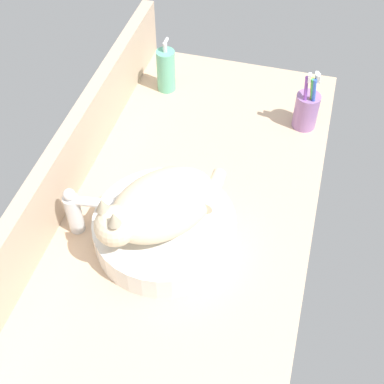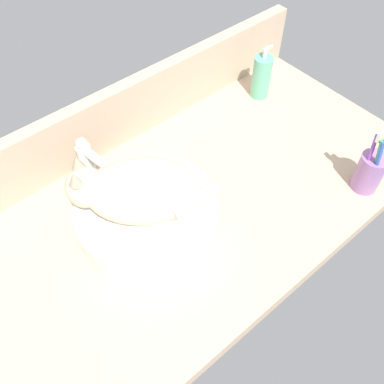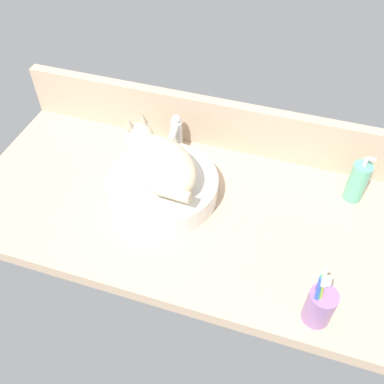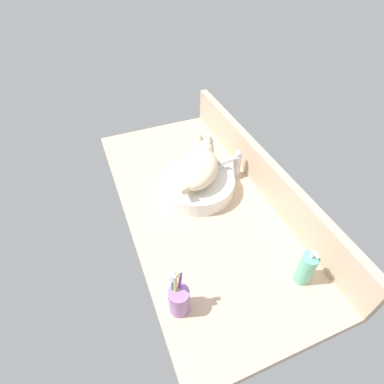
% 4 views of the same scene
% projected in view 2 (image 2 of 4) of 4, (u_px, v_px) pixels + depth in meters
% --- Properties ---
extents(ground_plane, '(1.29, 0.62, 0.04)m').
position_uv_depth(ground_plane, '(180.00, 215.00, 1.04)').
color(ground_plane, tan).
extents(backsplash_panel, '(1.29, 0.04, 0.17)m').
position_uv_depth(backsplash_panel, '(108.00, 121.00, 1.10)').
color(backsplash_panel, tan).
rests_on(backsplash_panel, ground_plane).
extents(sink_basin, '(0.32, 0.32, 0.07)m').
position_uv_depth(sink_basin, '(147.00, 214.00, 0.98)').
color(sink_basin, silver).
rests_on(sink_basin, ground_plane).
extents(cat, '(0.30, 0.29, 0.14)m').
position_uv_depth(cat, '(137.00, 189.00, 0.90)').
color(cat, beige).
rests_on(cat, sink_basin).
extents(faucet, '(0.04, 0.12, 0.14)m').
position_uv_depth(faucet, '(89.00, 160.00, 1.03)').
color(faucet, silver).
rests_on(faucet, ground_plane).
extents(soap_dispenser, '(0.05, 0.05, 0.16)m').
position_uv_depth(soap_dispenser, '(261.00, 77.00, 1.24)').
color(soap_dispenser, '#60B793').
rests_on(soap_dispenser, ground_plane).
extents(toothbrush_cup, '(0.07, 0.07, 0.19)m').
position_uv_depth(toothbrush_cup, '(370.00, 171.00, 1.03)').
color(toothbrush_cup, '#996BA8').
rests_on(toothbrush_cup, ground_plane).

